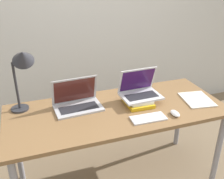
% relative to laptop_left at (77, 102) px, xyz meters
% --- Properties ---
extents(wall_back, '(8.00, 0.05, 2.70)m').
position_rel_laptop_left_xyz_m(wall_back, '(0.30, 1.10, 0.54)').
color(wall_back, silver).
rests_on(wall_back, ground_plane).
extents(desk, '(1.76, 0.74, 0.76)m').
position_rel_laptop_left_xyz_m(desk, '(0.30, -0.13, -0.12)').
color(desk, brown).
rests_on(desk, ground_plane).
extents(laptop_left, '(0.39, 0.26, 0.24)m').
position_rel_laptop_left_xyz_m(laptop_left, '(0.00, 0.00, 0.00)').
color(laptop_left, '#B2B2B7').
rests_on(laptop_left, desk).
extents(book_stack, '(0.21, 0.24, 0.05)m').
position_rel_laptop_left_xyz_m(book_stack, '(0.49, -0.11, -0.03)').
color(book_stack, gold).
rests_on(book_stack, desk).
extents(laptop_on_books, '(0.33, 0.24, 0.23)m').
position_rel_laptop_left_xyz_m(laptop_on_books, '(0.52, -0.07, 0.05)').
color(laptop_on_books, silver).
rests_on(laptop_on_books, book_stack).
extents(wireless_keyboard, '(0.27, 0.13, 0.01)m').
position_rel_laptop_left_xyz_m(wireless_keyboard, '(0.46, -0.35, -0.04)').
color(wireless_keyboard, silver).
rests_on(wireless_keyboard, desk).
extents(mouse, '(0.06, 0.10, 0.03)m').
position_rel_laptop_left_xyz_m(mouse, '(0.68, -0.37, -0.03)').
color(mouse, white).
rests_on(mouse, desk).
extents(notepad, '(0.27, 0.32, 0.01)m').
position_rel_laptop_left_xyz_m(notepad, '(1.00, -0.21, -0.04)').
color(notepad, silver).
rests_on(notepad, desk).
extents(desk_lamp, '(0.23, 0.20, 0.53)m').
position_rel_laptop_left_xyz_m(desk_lamp, '(-0.37, 0.08, 0.34)').
color(desk_lamp, '#28282D').
rests_on(desk_lamp, desk).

